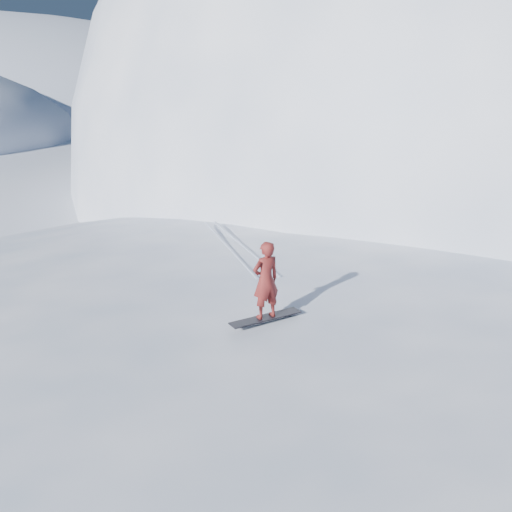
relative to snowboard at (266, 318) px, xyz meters
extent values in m
plane|color=white|center=(1.31, 0.37, -2.41)|extent=(400.00, 400.00, 0.00)
ellipsoid|color=white|center=(2.31, 3.37, -2.41)|extent=(36.00, 28.00, 4.80)
ellipsoid|color=white|center=(23.31, 26.37, -2.41)|extent=(60.00, 56.00, 56.00)
ellipsoid|color=white|center=(11.31, 20.37, -2.41)|extent=(28.00, 24.00, 18.00)
ellipsoid|color=white|center=(-2.69, -1.63, -2.41)|extent=(6.00, 5.40, 0.80)
ellipsoid|color=white|center=(-0.69, 6.37, -2.41)|extent=(7.00, 6.30, 1.00)
ellipsoid|color=white|center=(8.31, 4.37, -2.41)|extent=(4.00, 3.60, 0.60)
cube|color=black|center=(0.00, 0.00, 0.00)|extent=(1.69, 0.83, 0.03)
imported|color=maroon|center=(0.00, 0.00, 0.87)|extent=(0.72, 0.59, 1.71)
cube|color=silver|center=(0.05, 5.39, 0.01)|extent=(0.65, 5.98, 0.04)
cube|color=silver|center=(0.51, 5.39, 0.01)|extent=(0.93, 5.94, 0.04)
camera|label=1|loc=(-2.55, -11.03, 5.12)|focal=40.00mm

